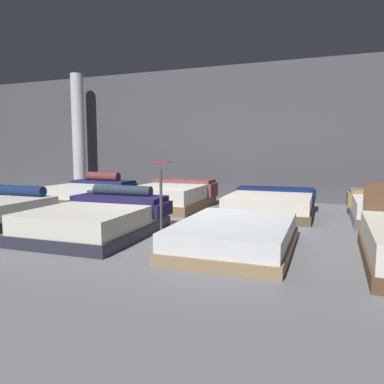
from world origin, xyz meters
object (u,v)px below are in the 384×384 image
(bed_1, at_px, (99,219))
(support_pillar, at_px, (79,135))
(bed_4, at_px, (89,193))
(price_sign, at_px, (161,210))
(bed_2, at_px, (235,236))
(bed_6, at_px, (271,203))
(bed_5, at_px, (173,196))

(bed_1, height_order, support_pillar, support_pillar)
(bed_4, bearing_deg, price_sign, -38.35)
(bed_2, distance_m, price_sign, 1.13)
(bed_1, relative_size, bed_6, 1.01)
(bed_1, distance_m, bed_2, 2.19)
(bed_2, height_order, bed_6, bed_6)
(bed_1, bearing_deg, bed_4, 126.83)
(bed_5, xyz_separation_m, bed_6, (2.23, -0.05, -0.05))
(bed_1, xyz_separation_m, bed_2, (2.19, -0.06, -0.06))
(bed_4, bearing_deg, bed_5, 1.69)
(bed_5, bearing_deg, price_sign, -69.82)
(bed_5, height_order, support_pillar, support_pillar)
(bed_2, relative_size, bed_6, 0.97)
(support_pillar, bearing_deg, bed_2, -36.31)
(bed_2, distance_m, bed_6, 2.88)
(bed_5, relative_size, price_sign, 1.90)
(bed_5, distance_m, price_sign, 3.11)
(bed_1, height_order, bed_5, bed_1)
(bed_1, xyz_separation_m, bed_4, (-2.33, 2.88, -0.00))
(bed_6, height_order, support_pillar, support_pillar)
(price_sign, bearing_deg, bed_4, 139.71)
(bed_2, relative_size, bed_5, 0.97)
(bed_6, height_order, price_sign, price_sign)
(price_sign, distance_m, support_pillar, 6.52)
(bed_4, xyz_separation_m, bed_6, (4.53, -0.06, -0.03))
(bed_5, height_order, price_sign, price_sign)
(bed_5, relative_size, support_pillar, 0.62)
(bed_2, relative_size, bed_4, 1.02)
(bed_1, relative_size, support_pillar, 0.63)
(bed_5, xyz_separation_m, support_pillar, (-3.64, 1.37, 1.48))
(bed_2, distance_m, bed_5, 3.68)
(bed_1, bearing_deg, bed_5, 88.45)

